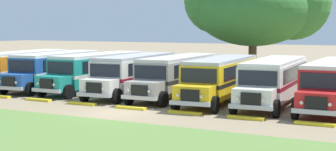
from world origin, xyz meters
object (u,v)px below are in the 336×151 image
parked_bus_slot_2 (97,70)px  parked_bus_slot_6 (274,79)px  broad_shade_tree (258,7)px  parked_bus_slot_7 (334,82)px  parked_bus_slot_3 (134,72)px  parked_bus_slot_5 (221,77)px  parked_bus_slot_0 (23,66)px  parked_bus_slot_4 (178,74)px  parked_bus_slot_1 (56,68)px

parked_bus_slot_2 → parked_bus_slot_6: 14.02m
broad_shade_tree → parked_bus_slot_7: bearing=-56.2°
parked_bus_slot_3 → parked_bus_slot_5: (6.92, -0.40, 0.00)m
parked_bus_slot_0 → parked_bus_slot_5: size_ratio=1.00×
parked_bus_slot_3 → parked_bus_slot_4: size_ratio=1.01×
parked_bus_slot_3 → broad_shade_tree: 15.50m
parked_bus_slot_1 → parked_bus_slot_7: same height
parked_bus_slot_0 → broad_shade_tree: 21.47m
parked_bus_slot_3 → parked_bus_slot_7: (14.08, -0.02, 0.00)m
parked_bus_slot_5 → parked_bus_slot_6: (3.50, 0.30, 0.00)m
parked_bus_slot_7 → parked_bus_slot_4: bearing=-92.4°
parked_bus_slot_1 → parked_bus_slot_6: 17.83m
parked_bus_slot_3 → parked_bus_slot_4: same height
parked_bus_slot_3 → parked_bus_slot_6: bearing=84.4°
parked_bus_slot_0 → parked_bus_slot_1: bearing=83.4°
parked_bus_slot_5 → parked_bus_slot_6: 3.52m
parked_bus_slot_5 → parked_bus_slot_1: bearing=-96.6°
parked_bus_slot_5 → parked_bus_slot_7: 7.18m
parked_bus_slot_7 → broad_shade_tree: size_ratio=0.85×
parked_bus_slot_4 → parked_bus_slot_3: bearing=-88.3°
parked_bus_slot_3 → parked_bus_slot_6: (10.42, -0.10, 0.00)m
parked_bus_slot_0 → parked_bus_slot_3: 10.95m
parked_bus_slot_0 → parked_bus_slot_1: size_ratio=1.00×
parked_bus_slot_4 → parked_bus_slot_0: bearing=-92.1°
parked_bus_slot_2 → parked_bus_slot_0: bearing=-88.0°
parked_bus_slot_1 → parked_bus_slot_5: same height
broad_shade_tree → parked_bus_slot_4: bearing=-95.8°
parked_bus_slot_6 → parked_bus_slot_0: bearing=-94.6°
parked_bus_slot_2 → parked_bus_slot_3: (3.59, -0.38, 0.00)m
parked_bus_slot_1 → broad_shade_tree: (12.24, 13.66, 5.11)m
parked_bus_slot_3 → parked_bus_slot_5: same height
parked_bus_slot_3 → parked_bus_slot_4: 3.48m
parked_bus_slot_4 → parked_bus_slot_2: bearing=-93.3°
parked_bus_slot_0 → parked_bus_slot_2: size_ratio=1.01×
parked_bus_slot_5 → parked_bus_slot_6: bearing=90.5°
broad_shade_tree → parked_bus_slot_6: bearing=-68.1°
parked_bus_slot_2 → parked_bus_slot_5: 10.53m
parked_bus_slot_0 → broad_shade_tree: broad_shade_tree is taller
parked_bus_slot_1 → parked_bus_slot_3: bearing=83.6°
parked_bus_slot_5 → parked_bus_slot_7: same height
parked_bus_slot_0 → parked_bus_slot_4: same height
parked_bus_slot_7 → parked_bus_slot_2: bearing=-92.3°
parked_bus_slot_5 → parked_bus_slot_6: size_ratio=1.00×
parked_bus_slot_0 → parked_bus_slot_3: bearing=83.0°
parked_bus_slot_1 → parked_bus_slot_7: (21.49, -0.17, 0.00)m
parked_bus_slot_0 → parked_bus_slot_4: (14.42, 0.05, 0.00)m
parked_bus_slot_0 → parked_bus_slot_3: (10.95, -0.19, 0.00)m
parked_bus_slot_5 → parked_bus_slot_6: same height
parked_bus_slot_7 → parked_bus_slot_6: bearing=-89.7°
parked_bus_slot_0 → parked_bus_slot_2: same height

